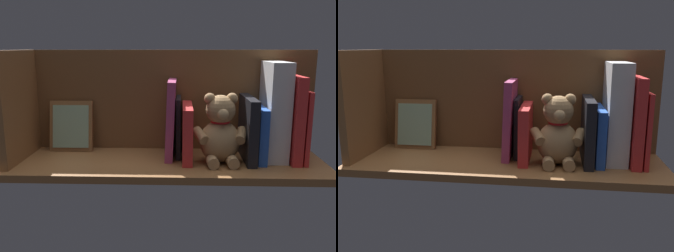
% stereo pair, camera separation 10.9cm
% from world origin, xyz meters
% --- Properties ---
extents(ground_plane, '(0.95, 0.31, 0.02)m').
position_xyz_m(ground_plane, '(0.00, 0.00, -0.01)').
color(ground_plane, brown).
extents(shelf_back_panel, '(0.95, 0.02, 0.33)m').
position_xyz_m(shelf_back_panel, '(0.00, -0.13, 0.17)').
color(shelf_back_panel, brown).
rests_on(shelf_back_panel, ground_plane).
extents(shelf_side_divider, '(0.02, 0.25, 0.33)m').
position_xyz_m(shelf_side_divider, '(0.46, 0.00, 0.17)').
color(shelf_side_divider, brown).
rests_on(shelf_side_divider, ground_plane).
extents(book_0, '(0.01, 0.18, 0.22)m').
position_xyz_m(book_0, '(-0.40, -0.03, 0.11)').
color(book_0, red).
rests_on(book_0, ground_plane).
extents(book_1, '(0.03, 0.19, 0.26)m').
position_xyz_m(book_1, '(-0.38, -0.03, 0.13)').
color(book_1, red).
rests_on(book_1, ground_plane).
extents(dictionary_thick_white, '(0.06, 0.17, 0.30)m').
position_xyz_m(dictionary_thick_white, '(-0.33, -0.04, 0.15)').
color(dictionary_thick_white, silver).
rests_on(dictionary_thick_white, ground_plane).
extents(book_2, '(0.03, 0.19, 0.17)m').
position_xyz_m(book_2, '(-0.28, -0.03, 0.08)').
color(book_2, blue).
rests_on(book_2, ground_plane).
extents(book_3, '(0.03, 0.20, 0.19)m').
position_xyz_m(book_3, '(-0.25, -0.02, 0.10)').
color(book_3, black).
rests_on(book_3, ground_plane).
extents(teddy_bear, '(0.17, 0.14, 0.21)m').
position_xyz_m(teddy_bear, '(-0.16, 0.02, 0.09)').
color(teddy_bear, tan).
rests_on(teddy_bear, ground_plane).
extents(book_4, '(0.03, 0.20, 0.17)m').
position_xyz_m(book_4, '(-0.06, -0.02, 0.08)').
color(book_4, red).
rests_on(book_4, ground_plane).
extents(book_5, '(0.01, 0.13, 0.19)m').
position_xyz_m(book_5, '(-0.03, -0.06, 0.09)').
color(book_5, black).
rests_on(book_5, ground_plane).
extents(book_6, '(0.03, 0.16, 0.24)m').
position_xyz_m(book_6, '(-0.01, -0.04, 0.12)').
color(book_6, '#B23F72').
rests_on(book_6, ground_plane).
extents(picture_frame_leaning, '(0.14, 0.05, 0.17)m').
position_xyz_m(picture_frame_leaning, '(0.33, -0.10, 0.08)').
color(picture_frame_leaning, brown).
rests_on(picture_frame_leaning, ground_plane).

